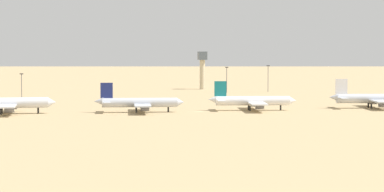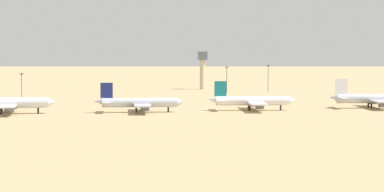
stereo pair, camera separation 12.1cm
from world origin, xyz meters
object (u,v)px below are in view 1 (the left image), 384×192
Objects in this scene: parked_jet_navy_2 at (139,103)px; light_pole_mid at (227,78)px; parked_jet_teal_3 at (252,101)px; parked_jet_white_1 at (4,103)px; light_pole_west at (22,84)px; light_pole_east at (268,77)px; control_tower at (202,66)px; parked_jet_white_4 at (372,99)px.

light_pole_mid is (63.48, 121.26, 4.61)m from parked_jet_navy_2.
light_pole_mid is at bearing 89.33° from parked_jet_teal_3.
light_pole_mid is (116.15, 119.21, 4.21)m from parked_jet_white_1.
light_pole_east is (137.61, 38.69, 1.24)m from light_pole_west.
control_tower reaches higher than light_pole_west.
light_pole_west reaches higher than parked_jet_navy_2.
parked_jet_navy_2 is 100.67m from parked_jet_white_4.
parked_jet_teal_3 is 131.08m from light_pole_east.
light_pole_west is (-105.58, -72.41, -6.29)m from control_tower.
light_pole_west reaches higher than parked_jet_white_4.
light_pole_east is (32.03, -33.72, -5.05)m from control_tower.
parked_jet_white_1 reaches higher than parked_jet_teal_3.
parked_jet_white_1 is 166.49m from light_pole_mid.
parked_jet_navy_2 is at bearing -0.85° from parked_jet_white_1.
light_pole_west is 117.64m from light_pole_mid.
parked_jet_teal_3 is 1.59× the size of control_tower.
light_pole_mid is at bearing -79.78° from control_tower.
parked_jet_white_1 is 191.36m from control_tower.
control_tower reaches higher than parked_jet_white_1.
control_tower is (109.39, 156.71, 9.60)m from parked_jet_white_1.
parked_jet_white_1 is 3.08× the size of light_pole_west.
parked_jet_white_1 is at bearing -138.99° from light_pole_east.
parked_jet_teal_3 is 2.84× the size of light_pole_west.
light_pole_mid is (112.34, 34.90, 0.91)m from light_pole_west.
light_pole_west is at bearing -164.30° from light_pole_east.
light_pole_mid reaches higher than parked_jet_teal_3.
parked_jet_white_4 is at bearing -72.53° from light_pole_mid.
light_pole_mid is at bearing 47.12° from parked_jet_white_1.
parked_jet_white_1 is at bearing -92.59° from light_pole_west.
light_pole_east reaches higher than parked_jet_navy_2.
parked_jet_white_1 is 1.04× the size of parked_jet_white_4.
control_tower reaches higher than light_pole_mid.
control_tower is at bearing 133.53° from light_pole_east.
parked_jet_white_1 reaches higher than parked_jet_white_4.
control_tower is 1.57× the size of light_pole_mid.
light_pole_west is at bearing -162.74° from light_pole_mid.
light_pole_mid is at bearing 67.67° from parked_jet_navy_2.
light_pole_mid reaches higher than parked_jet_white_4.
parked_jet_navy_2 is 2.36× the size of light_pole_east.
parked_jet_navy_2 is 99.30m from light_pole_west.
parked_jet_navy_2 is 136.95m from light_pole_mid.
parked_jet_white_4 is at bearing 1.82° from parked_jet_white_1.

